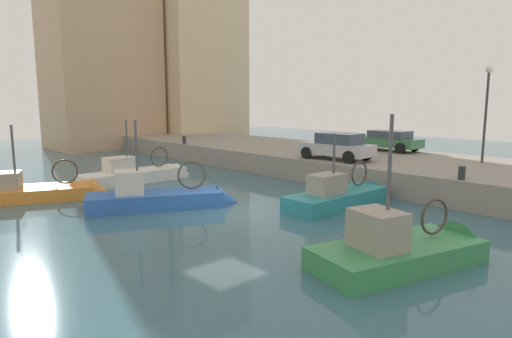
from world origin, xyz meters
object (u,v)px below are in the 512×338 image
Objects in this scene: fishing_boat_green at (408,259)px; parked_car_green at (387,140)px; mooring_bollard_mid at (184,140)px; mooring_bollard_south at (462,173)px; quay_streetlamp at (487,98)px; fishing_boat_blue at (164,204)px; parked_car_silver at (337,146)px; fishing_boat_orange at (43,197)px; fishing_boat_teal at (343,203)px; fishing_boat_white at (140,179)px.

parked_car_green is (14.06, 9.30, 1.74)m from fishing_boat_green.
mooring_bollard_mid is at bearing 119.24° from parked_car_green.
quay_streetlamp is at bearing 13.73° from mooring_bollard_south.
fishing_boat_blue is 1.56× the size of parked_car_silver.
parked_car_silver is at bearing -25.19° from fishing_boat_orange.
parked_car_silver is at bearing -175.14° from parked_car_green.
parked_car_green is at bearing -2.59° from fishing_boat_blue.
fishing_boat_teal is 13.19m from fishing_boat_orange.
parked_car_silver reaches higher than mooring_bollard_south.
parked_car_green is at bearing -60.76° from mooring_bollard_mid.
parked_car_green is 7.75× the size of mooring_bollard_south.
fishing_boat_blue is 11.39× the size of mooring_bollard_south.
fishing_boat_green is 15.72m from fishing_boat_orange.
fishing_boat_green is 16.95m from parked_car_green.
quay_streetlamp is (12.28, -12.90, 4.34)m from fishing_boat_white.
fishing_boat_blue is at bearing 136.28° from mooring_bollard_south.
parked_car_silver is 7.69m from quay_streetlamp.
fishing_boat_orange reaches higher than mooring_bollard_mid.
mooring_bollard_mid is at bearing 95.26° from parked_car_silver.
quay_streetlamp is (-1.29, -6.22, 2.59)m from parked_car_green.
quay_streetlamp is (8.64, -2.17, 4.34)m from fishing_boat_teal.
fishing_boat_white is 1.52× the size of parked_car_green.
fishing_boat_white is (5.28, 1.01, 0.03)m from fishing_boat_orange.
fishing_boat_green is 22.88m from mooring_bollard_mid.
parked_car_silver is at bearing -42.52° from fishing_boat_white.
quay_streetlamp reaches higher than mooring_bollard_south.
fishing_boat_teal is at bearing -39.89° from fishing_boat_blue.
fishing_boat_teal is (4.13, 5.25, -0.01)m from fishing_boat_green.
quay_streetlamp reaches higher than fishing_boat_green.
parked_car_green is at bearing -26.20° from fishing_boat_white.
fishing_boat_orange reaches higher than parked_car_silver.
fishing_boat_teal is 1.46× the size of parked_car_silver.
mooring_bollard_south is at bearing 13.43° from fishing_boat_green.
fishing_boat_green is at bearing -72.27° from fishing_boat_orange.
fishing_boat_blue reaches higher than mooring_bollard_south.
fishing_boat_orange is (-3.21, 4.96, -0.03)m from fishing_boat_blue.
fishing_boat_white is 11.78× the size of mooring_bollard_south.
fishing_boat_white reaches higher than mooring_bollard_mid.
fishing_boat_white is 8.86m from mooring_bollard_mid.
fishing_boat_green reaches higher than parked_car_silver.
mooring_bollard_mid is at bearing 71.84° from fishing_boat_green.
parked_car_green is at bearing 33.50° from fishing_boat_green.
fishing_boat_teal is at bearing 165.93° from quay_streetlamp.
fishing_boat_teal is at bearing -100.30° from mooring_bollard_mid.
fishing_boat_orange is 1.29× the size of quay_streetlamp.
mooring_bollard_mid is (7.12, 21.70, 1.35)m from fishing_boat_green.
quay_streetlamp is (5.65, 1.38, 2.98)m from mooring_bollard_south.
fishing_boat_teal is 9.91m from quay_streetlamp.
fishing_boat_teal reaches higher than mooring_bollard_mid.
mooring_bollard_south is (6.63, -14.28, 1.36)m from fishing_boat_white.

